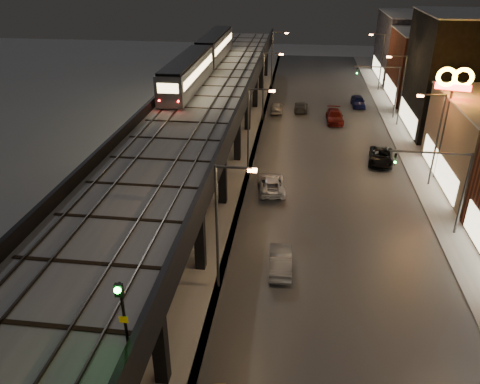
{
  "coord_description": "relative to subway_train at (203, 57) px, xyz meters",
  "views": [
    {
      "loc": [
        3.92,
        -11.91,
        20.08
      ],
      "look_at": [
        0.2,
        17.48,
        5.0
      ],
      "focal_mm": 35.0,
      "sensor_mm": 36.0,
      "label": 1
    }
  ],
  "objects": [
    {
      "name": "building_e",
      "position": [
        32.49,
        13.71,
        -3.21
      ],
      "size": [
        12.2,
        12.2,
        10.16
      ],
      "color": "#572515",
      "rests_on": "ground"
    },
    {
      "name": "car_mid_dark",
      "position": [
        12.94,
        5.43,
        -7.64
      ],
      "size": [
        2.01,
        4.53,
        1.29
      ],
      "primitive_type": "imported",
      "rotation": [
        0.0,
        0.0,
        3.1
      ],
      "color": "#45484C",
      "rests_on": "ground"
    },
    {
      "name": "under_viaduct_pavement",
      "position": [
        2.5,
        -13.29,
        -8.26
      ],
      "size": [
        11.0,
        120.0,
        0.06
      ],
      "primitive_type": "cube",
      "color": "#9FA1A8",
      "rests_on": "ground"
    },
    {
      "name": "sidewalk_right",
      "position": [
        26.0,
        -13.29,
        -8.22
      ],
      "size": [
        4.0,
        120.0,
        0.14
      ],
      "primitive_type": "cube",
      "color": "#9FA1A8",
      "rests_on": "ground"
    },
    {
      "name": "building_f",
      "position": [
        32.49,
        27.71,
        -2.71
      ],
      "size": [
        12.2,
        16.2,
        11.16
      ],
      "color": "#36353F",
      "rests_on": "ground"
    },
    {
      "name": "streetlight_left_1",
      "position": [
        8.07,
        -35.29,
        -3.05
      ],
      "size": [
        2.57,
        0.28,
        9.0
      ],
      "color": "#38383A",
      "rests_on": "ground"
    },
    {
      "name": "building_d",
      "position": [
        32.49,
        -0.29,
        -1.21
      ],
      "size": [
        12.2,
        13.2,
        14.16
      ],
      "color": "black",
      "rests_on": "ground"
    },
    {
      "name": "car_near_white",
      "position": [
        11.83,
        -32.84,
        -7.56
      ],
      "size": [
        1.76,
        4.48,
        1.45
      ],
      "primitive_type": "imported",
      "rotation": [
        0.0,
        0.0,
        3.19
      ],
      "color": "gray",
      "rests_on": "ground"
    },
    {
      "name": "streetlight_right_2",
      "position": [
        25.23,
        -17.29,
        -3.05
      ],
      "size": [
        2.56,
        0.28,
        9.0
      ],
      "color": "#38383A",
      "rests_on": "ground"
    },
    {
      "name": "traffic_light_rig_a",
      "position": [
        24.34,
        -26.29,
        -3.79
      ],
      "size": [
        6.1,
        0.34,
        7.0
      ],
      "color": "#38383A",
      "rests_on": "ground"
    },
    {
      "name": "subway_train",
      "position": [
        0.0,
        0.0,
        0.0
      ],
      "size": [
        2.82,
        34.32,
        3.36
      ],
      "color": "gray",
      "rests_on": "viaduct_trackbed"
    },
    {
      "name": "car_onc_white",
      "position": [
        17.42,
        1.0,
        -7.52
      ],
      "size": [
        2.28,
        5.33,
        1.53
      ],
      "primitive_type": "imported",
      "rotation": [
        0.0,
        0.0,
        0.02
      ],
      "color": "maroon",
      "rests_on": "ground"
    },
    {
      "name": "streetlight_right_3",
      "position": [
        25.23,
        0.71,
        -3.05
      ],
      "size": [
        2.56,
        0.28,
        9.0
      ],
      "color": "#38383A",
      "rests_on": "ground"
    },
    {
      "name": "streetlight_left_2",
      "position": [
        8.07,
        -17.29,
        -3.05
      ],
      "size": [
        2.57,
        0.28,
        9.0
      ],
      "color": "#38383A",
      "rests_on": "ground"
    },
    {
      "name": "traffic_light_rig_b",
      "position": [
        24.34,
        3.71,
        -3.79
      ],
      "size": [
        6.1,
        0.34,
        7.0
      ],
      "color": "#38383A",
      "rests_on": "ground"
    },
    {
      "name": "streetlight_left_4",
      "position": [
        8.07,
        18.71,
        -3.05
      ],
      "size": [
        2.57,
        0.28,
        9.0
      ],
      "color": "#38383A",
      "rests_on": "ground"
    },
    {
      "name": "viaduct_trackbed",
      "position": [
        2.49,
        -16.32,
        -1.9
      ],
      "size": [
        8.4,
        100.0,
        0.32
      ],
      "color": "#B2B7C1",
      "rests_on": "elevated_viaduct"
    },
    {
      "name": "streetlight_left_3",
      "position": [
        8.07,
        0.71,
        -3.05
      ],
      "size": [
        2.57,
        0.28,
        9.0
      ],
      "color": "#38383A",
      "rests_on": "ground"
    },
    {
      "name": "viaduct_parapet_streetside",
      "position": [
        6.85,
        -16.29,
        -1.44
      ],
      "size": [
        0.3,
        100.0,
        1.1
      ],
      "primitive_type": "cube",
      "color": "black",
      "rests_on": "elevated_viaduct"
    },
    {
      "name": "car_onc_dark",
      "position": [
        21.58,
        -12.46,
        -7.55
      ],
      "size": [
        3.19,
        5.6,
        1.47
      ],
      "primitive_type": "imported",
      "rotation": [
        0.0,
        0.0,
        -0.15
      ],
      "color": "black",
      "rests_on": "ground"
    },
    {
      "name": "car_far_white",
      "position": [
        9.52,
        4.26,
        -7.59
      ],
      "size": [
        1.73,
        4.14,
        1.4
      ],
      "primitive_type": "imported",
      "rotation": [
        0.0,
        0.0,
        3.16
      ],
      "color": "#A8A9AA",
      "rests_on": "ground"
    },
    {
      "name": "sign_mcdonalds",
      "position": [
        26.5,
        -15.47,
        0.81
      ],
      "size": [
        3.27,
        0.85,
        11.01
      ],
      "color": "#38383A",
      "rests_on": "ground"
    },
    {
      "name": "rail_signal",
      "position": [
        6.4,
        -47.41,
        0.4
      ],
      "size": [
        0.34,
        0.42,
        2.92
      ],
      "color": "black",
      "rests_on": "viaduct_trackbed"
    },
    {
      "name": "road_surface",
      "position": [
        16.0,
        -13.29,
        -8.26
      ],
      "size": [
        17.0,
        120.0,
        0.06
      ],
      "primitive_type": "cube",
      "color": "#46474D",
      "rests_on": "ground"
    },
    {
      "name": "streetlight_right_4",
      "position": [
        25.23,
        18.71,
        -3.05
      ],
      "size": [
        2.56,
        0.28,
        9.0
      ],
      "color": "#38383A",
      "rests_on": "ground"
    },
    {
      "name": "car_mid_silver",
      "position": [
        10.38,
        -20.49,
        -7.58
      ],
      "size": [
        2.96,
        5.34,
        1.41
      ],
      "primitive_type": "imported",
      "rotation": [
        0.0,
        0.0,
        3.27
      ],
      "color": "silver",
      "rests_on": "ground"
    },
    {
      "name": "car_onc_red",
      "position": [
        21.24,
        8.74,
        -7.52
      ],
      "size": [
        2.0,
        4.59,
        1.54
      ],
      "primitive_type": "imported",
      "rotation": [
        0.0,
        0.0,
        0.04
      ],
      "color": "#0F1447",
      "rests_on": "ground"
    },
    {
      "name": "elevated_viaduct",
      "position": [
        2.5,
        -16.45,
        -2.67
      ],
      "size": [
        9.0,
        100.0,
        6.3
      ],
      "color": "black",
      "rests_on": "ground"
    },
    {
      "name": "viaduct_parapet_far",
      "position": [
        -1.85,
        -16.29,
        -1.44
      ],
      "size": [
        0.3,
        100.0,
        1.1
      ],
      "primitive_type": "cube",
      "color": "black",
      "rests_on": "elevated_viaduct"
    }
  ]
}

